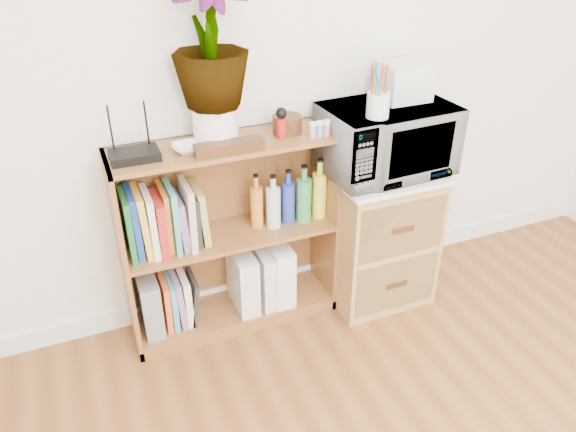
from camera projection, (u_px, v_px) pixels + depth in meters
skirting_board at (288, 277)px, 3.06m from camera, size 4.00×0.02×0.10m
bookshelf at (230, 237)px, 2.62m from camera, size 1.00×0.30×0.95m
wicker_unit at (376, 235)px, 2.87m from camera, size 0.50×0.45×0.70m
microwave at (386, 139)px, 2.60m from camera, size 0.60×0.42×0.32m
pen_cup at (378, 105)px, 2.36m from camera, size 0.10×0.10×0.11m
small_appliance at (404, 81)px, 2.55m from camera, size 0.22×0.18×0.17m
router at (134, 155)px, 2.23m from camera, size 0.19×0.13×0.04m
white_bowl at (188, 148)px, 2.30m from camera, size 0.13×0.13×0.03m
plant_pot at (216, 124)px, 2.35m from camera, size 0.19×0.19×0.16m
potted_plant at (210, 38)px, 2.17m from camera, size 0.31×0.31×0.55m
trinket_box at (229, 147)px, 2.29m from camera, size 0.29×0.07×0.05m
kokeshi_doll at (281, 128)px, 2.41m from camera, size 0.04×0.04×0.09m
wooden_bowl at (287, 124)px, 2.47m from camera, size 0.13×0.13×0.08m
paint_jars at (320, 130)px, 2.43m from camera, size 0.12×0.04×0.06m
file_box at (149, 302)px, 2.62m from camera, size 0.09×0.23×0.29m
magazine_holder_left at (243, 279)px, 2.76m from camera, size 0.10×0.25×0.31m
magazine_holder_mid at (266, 275)px, 2.80m from camera, size 0.09×0.24×0.30m
magazine_holder_right at (278, 270)px, 2.82m from camera, size 0.10×0.25×0.32m
cookbooks at (164, 219)px, 2.44m from camera, size 0.35×0.20×0.30m
liquor_bottles at (296, 194)px, 2.65m from camera, size 0.45×0.07×0.29m
lower_books at (178, 299)px, 2.67m from camera, size 0.17×0.19×0.26m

